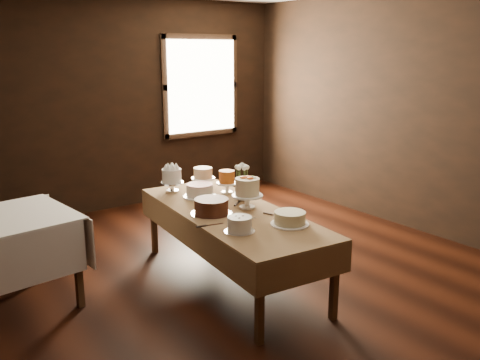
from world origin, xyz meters
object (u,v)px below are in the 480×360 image
cake_flowers (247,195)px  cake_server_d (240,201)px  cake_chocolate (211,207)px  cake_server_e (215,224)px  cake_meringue (172,181)px  flower_vase (242,193)px  side_table (10,227)px  cake_caramel (227,183)px  cake_lattice (200,191)px  cake_server_a (249,219)px  cake_server_c (209,203)px  cake_server_b (280,216)px  cake_cream (290,219)px  cake_swirl (240,225)px  display_table (231,216)px  cake_speckled (203,178)px

cake_flowers → cake_server_d: bearing=72.1°
cake_chocolate → cake_server_e: (-0.13, -0.26, -0.06)m
cake_meringue → flower_vase: (0.40, -0.67, -0.04)m
side_table → cake_caramel: cake_caramel is taller
side_table → cake_lattice: 1.75m
cake_meringue → cake_server_a: 1.19m
cake_server_a → cake_caramel: bearing=65.8°
cake_server_c → cake_server_a: bearing=172.5°
cake_server_b → cake_server_d: bearing=161.0°
cake_lattice → cake_flowers: cake_flowers is taller
cake_flowers → flower_vase: (0.11, 0.23, -0.05)m
cake_cream → cake_server_e: 0.63m
cake_lattice → cake_caramel: 0.30m
cake_lattice → cake_swirl: (-0.28, -1.06, 0.00)m
flower_vase → cake_server_e: bearing=-143.4°
display_table → cake_server_b: size_ratio=9.59×
cake_caramel → flower_vase: cake_caramel is taller
cake_chocolate → cake_server_d: 0.47m
cake_caramel → cake_flowers: 0.55m
cake_lattice → cake_server_e: cake_lattice is taller
side_table → cake_speckled: 1.98m
cake_caramel → flower_vase: (-0.03, -0.30, -0.03)m
cake_server_b → cake_server_c: size_ratio=1.00×
display_table → cake_cream: size_ratio=6.65×
cake_meringue → cake_server_c: (0.08, -0.58, -0.11)m
side_table → cake_server_e: bearing=-33.1°
flower_vase → cake_server_c: bearing=164.1°
cake_speckled → cake_server_e: size_ratio=1.17×
display_table → cake_cream: 0.64m
cake_speckled → cake_server_b: (0.01, -1.25, -0.09)m
flower_vase → display_table: bearing=-142.6°
cake_speckled → cake_flowers: size_ratio=0.94×
cake_server_b → cake_caramel: bearing=156.3°
cake_swirl → cake_cream: bearing=-12.7°
cake_lattice → cake_chocolate: (-0.21, -0.53, 0.01)m
cake_caramel → cake_lattice: bearing=172.0°
cake_speckled → cake_flowers: bearing=-94.5°
side_table → cake_cream: (1.91, -1.28, 0.04)m
cake_meringue → cake_chocolate: bearing=-95.3°
cake_meringue → cake_swirl: bearing=-96.2°
cake_server_e → flower_vase: flower_vase is taller
display_table → cake_server_b: 0.47m
cake_server_e → cake_meringue: bearing=90.7°
cake_meringue → cake_speckled: (0.36, -0.03, -0.02)m
cake_flowers → cake_swirl: size_ratio=1.16×
cake_server_e → flower_vase: size_ratio=1.61×
cake_cream → cake_server_b: (0.07, 0.21, -0.05)m
cake_lattice → flower_vase: (0.27, -0.34, 0.02)m
cake_speckled → flower_vase: 0.64m
side_table → cake_caramel: 2.05m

